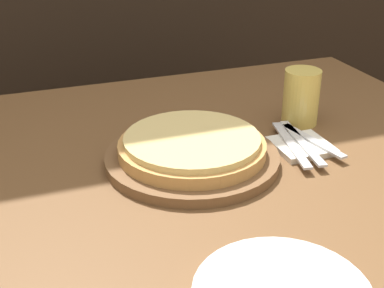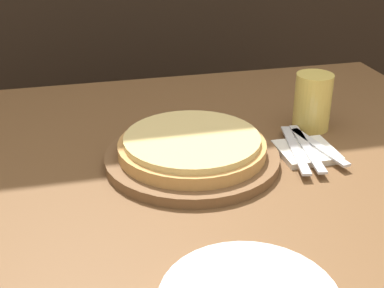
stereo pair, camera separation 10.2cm
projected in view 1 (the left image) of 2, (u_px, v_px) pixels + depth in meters
pizza_on_board at (192, 151)px, 1.02m from camera, size 0.34×0.34×0.06m
beer_glass at (301, 95)px, 1.18m from camera, size 0.08×0.08×0.12m
napkin_stack at (302, 147)px, 1.08m from camera, size 0.11×0.11×0.01m
fork at (292, 145)px, 1.07m from camera, size 0.06×0.21×0.00m
dinner_knife at (303, 143)px, 1.08m from camera, size 0.05×0.21×0.00m
spoon at (313, 141)px, 1.09m from camera, size 0.05×0.18×0.00m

